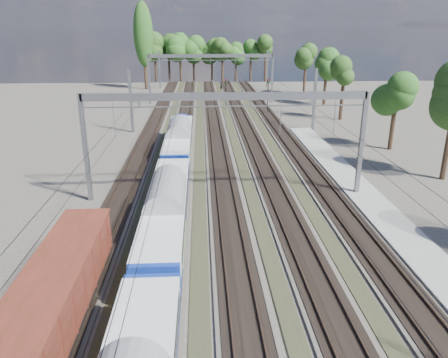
{
  "coord_description": "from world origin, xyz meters",
  "views": [
    {
      "loc": [
        -2.0,
        -5.03,
        14.11
      ],
      "look_at": [
        -0.3,
        26.83,
        2.8
      ],
      "focal_mm": 35.0,
      "sensor_mm": 36.0,
      "label": 1
    }
  ],
  "objects_px": {
    "worker": "(221,86)",
    "signal_near": "(226,91)",
    "freight_boxcar": "(59,290)",
    "signal_far": "(268,92)",
    "emu_train": "(166,205)"
  },
  "relations": [
    {
      "from": "freight_boxcar",
      "to": "signal_far",
      "type": "relative_size",
      "value": 2.26
    },
    {
      "from": "worker",
      "to": "signal_far",
      "type": "relative_size",
      "value": 0.34
    },
    {
      "from": "freight_boxcar",
      "to": "worker",
      "type": "xyz_separation_m",
      "value": [
        11.73,
        82.06,
        -1.08
      ]
    },
    {
      "from": "worker",
      "to": "signal_near",
      "type": "bearing_deg",
      "value": 155.22
    },
    {
      "from": "emu_train",
      "to": "signal_near",
      "type": "xyz_separation_m",
      "value": [
        6.88,
        47.92,
        0.98
      ]
    },
    {
      "from": "worker",
      "to": "signal_near",
      "type": "distance_m",
      "value": 24.73
    },
    {
      "from": "signal_far",
      "to": "signal_near",
      "type": "bearing_deg",
      "value": 130.78
    },
    {
      "from": "freight_boxcar",
      "to": "worker",
      "type": "relative_size",
      "value": 6.76
    },
    {
      "from": "worker",
      "to": "signal_near",
      "type": "height_order",
      "value": "signal_near"
    },
    {
      "from": "signal_near",
      "to": "freight_boxcar",
      "type": "bearing_deg",
      "value": -81.04
    },
    {
      "from": "freight_boxcar",
      "to": "signal_far",
      "type": "xyz_separation_m",
      "value": [
        18.13,
        53.64,
        1.59
      ]
    },
    {
      "from": "freight_boxcar",
      "to": "emu_train",
      "type": "bearing_deg",
      "value": 64.72
    },
    {
      "from": "emu_train",
      "to": "signal_far",
      "type": "height_order",
      "value": "signal_far"
    },
    {
      "from": "signal_near",
      "to": "signal_far",
      "type": "relative_size",
      "value": 0.92
    },
    {
      "from": "worker",
      "to": "emu_train",
      "type": "bearing_deg",
      "value": 150.33
    }
  ]
}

